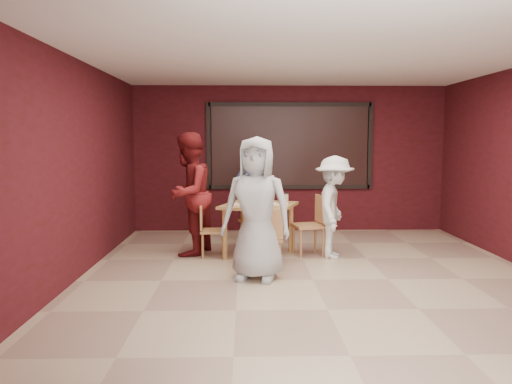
{
  "coord_description": "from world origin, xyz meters",
  "views": [
    {
      "loc": [
        -0.86,
        -6.16,
        1.77
      ],
      "look_at": [
        -0.7,
        1.35,
        0.98
      ],
      "focal_mm": 35.0,
      "sensor_mm": 36.0,
      "label": 1
    }
  ],
  "objects_px": {
    "dining_table": "(259,211)",
    "diner_back": "(252,194)",
    "diner_right": "(334,207)",
    "chair_left": "(208,227)",
    "chair_right": "(313,221)",
    "chair_front": "(267,236)",
    "diner_left": "(189,194)",
    "chair_back": "(257,215)",
    "diner_front": "(257,209)"
  },
  "relations": [
    {
      "from": "chair_right",
      "to": "diner_front",
      "type": "relative_size",
      "value": 0.51
    },
    {
      "from": "chair_left",
      "to": "diner_left",
      "type": "height_order",
      "value": "diner_left"
    },
    {
      "from": "dining_table",
      "to": "chair_left",
      "type": "distance_m",
      "value": 0.81
    },
    {
      "from": "diner_front",
      "to": "diner_left",
      "type": "xyz_separation_m",
      "value": [
        -1.01,
        1.42,
        0.04
      ]
    },
    {
      "from": "chair_right",
      "to": "dining_table",
      "type": "bearing_deg",
      "value": -176.72
    },
    {
      "from": "chair_back",
      "to": "chair_right",
      "type": "bearing_deg",
      "value": -38.01
    },
    {
      "from": "chair_front",
      "to": "chair_back",
      "type": "bearing_deg",
      "value": 93.31
    },
    {
      "from": "dining_table",
      "to": "diner_right",
      "type": "height_order",
      "value": "diner_right"
    },
    {
      "from": "chair_front",
      "to": "diner_back",
      "type": "bearing_deg",
      "value": 94.83
    },
    {
      "from": "dining_table",
      "to": "chair_right",
      "type": "xyz_separation_m",
      "value": [
        0.84,
        0.05,
        -0.18
      ]
    },
    {
      "from": "diner_back",
      "to": "chair_left",
      "type": "bearing_deg",
      "value": 49.17
    },
    {
      "from": "chair_right",
      "to": "diner_front",
      "type": "bearing_deg",
      "value": -123.96
    },
    {
      "from": "chair_front",
      "to": "chair_back",
      "type": "distance_m",
      "value": 1.56
    },
    {
      "from": "diner_back",
      "to": "diner_left",
      "type": "relative_size",
      "value": 0.88
    },
    {
      "from": "diner_left",
      "to": "diner_front",
      "type": "bearing_deg",
      "value": 55.09
    },
    {
      "from": "chair_front",
      "to": "diner_back",
      "type": "height_order",
      "value": "diner_back"
    },
    {
      "from": "diner_back",
      "to": "diner_right",
      "type": "xyz_separation_m",
      "value": [
        1.21,
        -1.28,
        -0.06
      ]
    },
    {
      "from": "diner_left",
      "to": "dining_table",
      "type": "bearing_deg",
      "value": 103.27
    },
    {
      "from": "chair_left",
      "to": "chair_right",
      "type": "xyz_separation_m",
      "value": [
        1.61,
        0.07,
        0.07
      ]
    },
    {
      "from": "chair_front",
      "to": "diner_front",
      "type": "height_order",
      "value": "diner_front"
    },
    {
      "from": "chair_right",
      "to": "diner_back",
      "type": "relative_size",
      "value": 0.55
    },
    {
      "from": "chair_back",
      "to": "diner_left",
      "type": "bearing_deg",
      "value": -151.18
    },
    {
      "from": "diner_back",
      "to": "chair_front",
      "type": "bearing_deg",
      "value": 84.33
    },
    {
      "from": "chair_left",
      "to": "chair_right",
      "type": "height_order",
      "value": "chair_right"
    },
    {
      "from": "diner_right",
      "to": "dining_table",
      "type": "bearing_deg",
      "value": 98.16
    },
    {
      "from": "dining_table",
      "to": "diner_back",
      "type": "xyz_separation_m",
      "value": [
        -0.09,
        1.15,
        0.13
      ]
    },
    {
      "from": "chair_left",
      "to": "diner_back",
      "type": "height_order",
      "value": "diner_back"
    },
    {
      "from": "dining_table",
      "to": "chair_left",
      "type": "bearing_deg",
      "value": -178.39
    },
    {
      "from": "chair_right",
      "to": "chair_back",
      "type": "bearing_deg",
      "value": 141.99
    },
    {
      "from": "dining_table",
      "to": "diner_left",
      "type": "distance_m",
      "value": 1.11
    },
    {
      "from": "diner_front",
      "to": "diner_right",
      "type": "xyz_separation_m",
      "value": [
        1.19,
        1.16,
        -0.14
      ]
    },
    {
      "from": "chair_left",
      "to": "diner_right",
      "type": "relative_size",
      "value": 0.51
    },
    {
      "from": "chair_front",
      "to": "diner_left",
      "type": "relative_size",
      "value": 0.44
    },
    {
      "from": "diner_back",
      "to": "diner_right",
      "type": "distance_m",
      "value": 1.77
    },
    {
      "from": "diner_back",
      "to": "chair_back",
      "type": "bearing_deg",
      "value": 89.6
    },
    {
      "from": "chair_front",
      "to": "dining_table",
      "type": "bearing_deg",
      "value": 95.64
    },
    {
      "from": "chair_back",
      "to": "diner_front",
      "type": "height_order",
      "value": "diner_front"
    },
    {
      "from": "diner_back",
      "to": "diner_right",
      "type": "bearing_deg",
      "value": 122.79
    },
    {
      "from": "diner_front",
      "to": "diner_back",
      "type": "xyz_separation_m",
      "value": [
        -0.02,
        2.45,
        -0.08
      ]
    },
    {
      "from": "chair_left",
      "to": "diner_back",
      "type": "distance_m",
      "value": 1.41
    },
    {
      "from": "chair_right",
      "to": "diner_front",
      "type": "distance_m",
      "value": 1.67
    },
    {
      "from": "chair_back",
      "to": "chair_right",
      "type": "distance_m",
      "value": 1.07
    },
    {
      "from": "diner_front",
      "to": "chair_left",
      "type": "bearing_deg",
      "value": 134.72
    },
    {
      "from": "chair_back",
      "to": "chair_front",
      "type": "bearing_deg",
      "value": -86.69
    },
    {
      "from": "chair_back",
      "to": "diner_back",
      "type": "bearing_deg",
      "value": 100.11
    },
    {
      "from": "dining_table",
      "to": "diner_left",
      "type": "relative_size",
      "value": 0.68
    },
    {
      "from": "chair_front",
      "to": "diner_back",
      "type": "xyz_separation_m",
      "value": [
        -0.17,
        1.99,
        0.36
      ]
    },
    {
      "from": "chair_left",
      "to": "diner_left",
      "type": "xyz_separation_m",
      "value": [
        -0.31,
        0.14,
        0.5
      ]
    },
    {
      "from": "chair_front",
      "to": "diner_right",
      "type": "xyz_separation_m",
      "value": [
        1.04,
        0.71,
        0.3
      ]
    },
    {
      "from": "dining_table",
      "to": "chair_back",
      "type": "distance_m",
      "value": 0.73
    }
  ]
}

